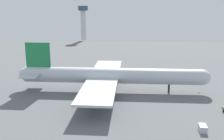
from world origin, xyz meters
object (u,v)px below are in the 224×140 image
Objects in this scene: fuel_truck at (51,70)px; safety_cone_nose at (199,92)px; control_tower at (83,19)px; cargo_airplane at (110,76)px; cargo_container_fore at (203,128)px.

fuel_truck reaches higher than safety_cone_nose.
control_tower reaches higher than safety_cone_nose.
cargo_airplane is 14.21× the size of fuel_truck.
fuel_truck is 0.16× the size of control_tower.
safety_cone_nose is at bearing -0.13° from cargo_airplane.
cargo_container_fore is at bearing -70.78° from control_tower.
cargo_airplane is 32.56m from safety_cone_nose.
cargo_airplane is at bearing 129.80° from cargo_container_fore.
cargo_airplane is 109.44× the size of safety_cone_nose.
control_tower reaches higher than cargo_container_fore.
fuel_truck is at bearing 138.64° from cargo_airplane.
fuel_truck is 7.70× the size of safety_cone_nose.
fuel_truck is at bearing -87.45° from control_tower.
control_tower is at bearing 114.96° from safety_cone_nose.
safety_cone_nose is at bearing -23.35° from fuel_truck.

